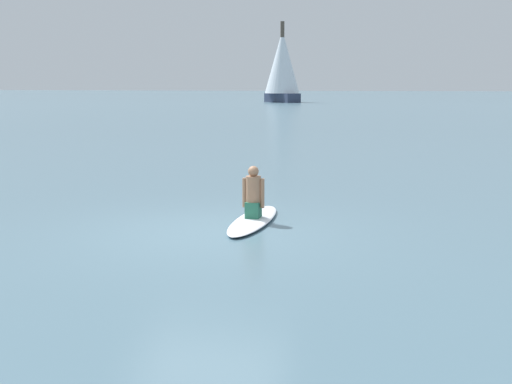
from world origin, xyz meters
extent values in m
plane|color=slate|center=(0.00, 0.00, 0.00)|extent=(400.00, 400.00, 0.00)
ellipsoid|color=white|center=(0.56, 0.95, 0.05)|extent=(0.65, 2.76, 0.09)
cube|color=#26664C|center=(0.56, 0.95, 0.23)|extent=(0.25, 0.30, 0.28)
cylinder|color=#9E7051|center=(0.56, 0.95, 0.59)|extent=(0.27, 0.27, 0.47)
sphere|color=#9E7051|center=(0.56, 0.95, 0.91)|extent=(0.19, 0.19, 0.19)
cylinder|color=#9E7051|center=(0.72, 0.94, 0.53)|extent=(0.08, 0.08, 0.52)
cylinder|color=#9E7051|center=(0.40, 0.95, 0.53)|extent=(0.08, 0.08, 0.52)
cube|color=#2D3851|center=(-11.82, 74.31, 0.57)|extent=(5.41, 6.09, 1.13)
cylinder|color=#4C4238|center=(-11.82, 74.31, 5.60)|extent=(0.50, 0.50, 8.93)
cone|color=white|center=(-11.82, 74.31, 5.06)|extent=(6.19, 6.19, 7.86)
camera|label=1|loc=(3.03, -10.27, 2.43)|focal=46.78mm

